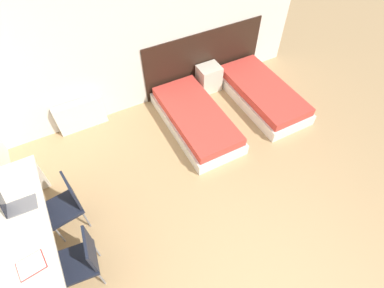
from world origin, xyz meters
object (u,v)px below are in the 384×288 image
at_px(nightstand, 209,78).
at_px(laptop, 15,205).
at_px(bed_near_door, 262,94).
at_px(chair_near_notebook, 82,259).
at_px(bed_near_window, 196,119).
at_px(chair_near_laptop, 66,203).

height_order(nightstand, laptop, laptop).
bearing_deg(bed_near_door, chair_near_notebook, -156.81).
bearing_deg(bed_near_window, chair_near_notebook, -145.38).
bearing_deg(nightstand, chair_near_notebook, -141.82).
bearing_deg(chair_near_laptop, chair_near_notebook, -98.03).
bearing_deg(chair_near_notebook, bed_near_door, 29.96).
height_order(bed_near_window, bed_near_door, same).
bearing_deg(laptop, chair_near_laptop, -3.25).
distance_m(chair_near_laptop, chair_near_notebook, 0.79).
xyz_separation_m(bed_near_window, bed_near_door, (1.42, 0.00, 0.00)).
distance_m(bed_near_window, chair_near_notebook, 2.84).
distance_m(bed_near_door, laptop, 4.32).
bearing_deg(chair_near_laptop, laptop, 166.46).
xyz_separation_m(chair_near_laptop, chair_near_notebook, (0.00, -0.79, 0.00)).
distance_m(bed_near_window, bed_near_door, 1.42).
xyz_separation_m(bed_near_window, chair_near_notebook, (-2.32, -1.60, 0.33)).
relative_size(chair_near_laptop, chair_near_notebook, 1.00).
xyz_separation_m(bed_near_window, chair_near_laptop, (-2.32, -0.81, 0.33)).
distance_m(bed_near_window, laptop, 2.96).
distance_m(nightstand, chair_near_laptop, 3.43).
bearing_deg(bed_near_window, bed_near_door, 0.00).
bearing_deg(nightstand, laptop, -156.12).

